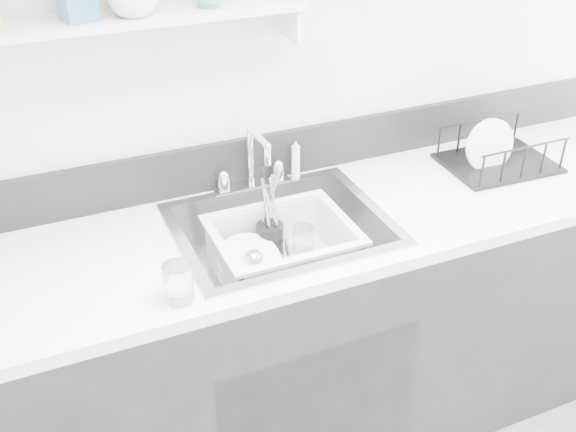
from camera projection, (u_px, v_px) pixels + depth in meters
name	position (u px, v px, depth m)	size (l,w,h in m)	color
room_shell	(489.00, 56.00, 1.00)	(3.50, 3.00, 2.60)	silver
counter_run	(282.00, 340.00, 2.27)	(3.20, 0.62, 0.92)	black
backsplash	(246.00, 160.00, 2.22)	(3.20, 0.02, 0.16)	black
sink	(282.00, 250.00, 2.08)	(0.64, 0.52, 0.20)	silver
faucet	(252.00, 172.00, 2.19)	(0.26, 0.18, 0.23)	silver
side_sprayer	(296.00, 160.00, 2.25)	(0.03, 0.03, 0.14)	silver
wall_shelf	(125.00, 22.00, 1.78)	(1.00, 0.16, 0.12)	silver
wash_tub	(283.00, 251.00, 2.07)	(0.42, 0.35, 0.16)	silver
plate_stack	(252.00, 267.00, 2.07)	(0.24, 0.23, 0.09)	white
utensil_cup	(270.00, 237.00, 2.14)	(0.09, 0.09, 0.29)	black
ladle	(274.00, 263.00, 2.06)	(0.25, 0.09, 0.07)	silver
tumbler_in_tub	(303.00, 240.00, 2.15)	(0.07, 0.07, 0.10)	white
tumbler_counter	(178.00, 283.00, 1.70)	(0.08, 0.08, 0.11)	white
dish_rack	(500.00, 148.00, 2.34)	(0.38, 0.28, 0.13)	black
bowl_small	(321.00, 266.00, 2.08)	(0.11, 0.11, 0.03)	white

